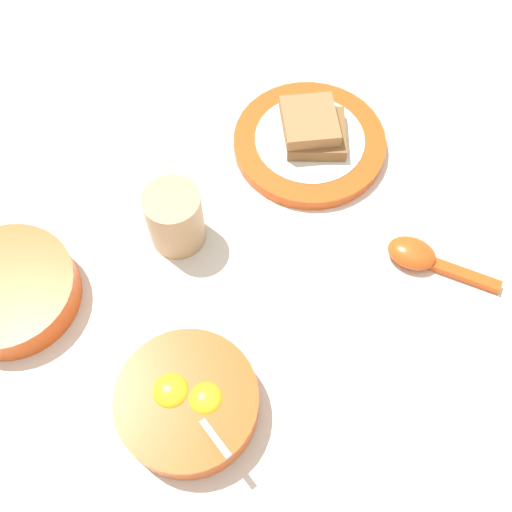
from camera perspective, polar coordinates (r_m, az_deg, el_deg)
name	(u,v)px	position (r m, az deg, el deg)	size (l,w,h in m)	color
ground_plane	(266,271)	(0.75, 0.91, -1.43)	(3.00, 3.00, 0.00)	silver
egg_bowl	(188,402)	(0.68, -6.52, -13.64)	(0.16, 0.16, 0.07)	#DB5119
toast_plate	(309,143)	(0.85, 5.10, 10.70)	(0.21, 0.21, 0.02)	#DB5119
toast_sandwich	(313,128)	(0.83, 5.44, 12.07)	(0.12, 0.11, 0.04)	brown
soup_spoon	(421,257)	(0.78, 15.42, -0.09)	(0.14, 0.09, 0.03)	#DB5119
congee_bowl	(9,290)	(0.78, -22.47, -3.01)	(0.16, 0.16, 0.04)	#DB5119
drinking_cup	(175,217)	(0.74, -7.75, 3.69)	(0.07, 0.07, 0.09)	tan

